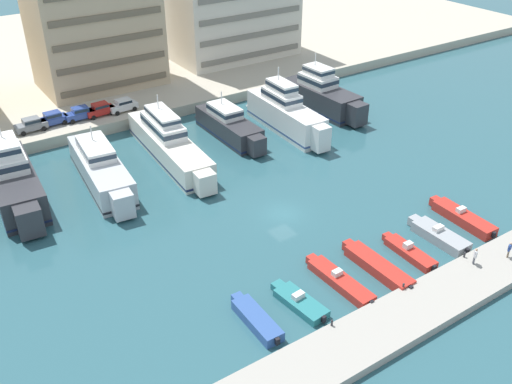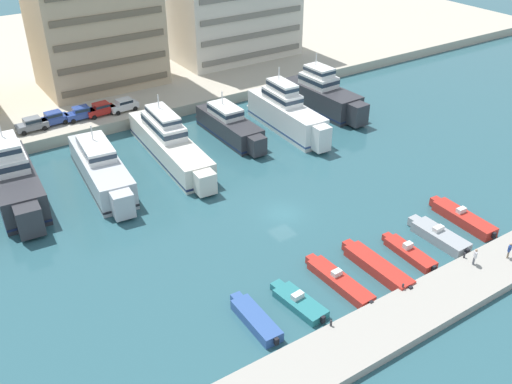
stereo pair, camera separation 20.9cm
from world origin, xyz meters
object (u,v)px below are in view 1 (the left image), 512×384
object	(u,v)px
yacht_charcoal_mid_right	(322,95)
motorboat_red_center_left	(377,266)
car_blue_left	(52,118)
motorboat_blue_far_left	(256,319)
yacht_white_center_right	(286,114)
motorboat_red_mid_right	(462,217)
car_red_center_left	(100,109)
car_grey_far_left	(31,124)
motorboat_grey_center_right	(439,235)
yacht_charcoal_left	(14,180)
motorboat_red_mid_left	(339,280)
motorboat_red_center	(409,252)
motorboat_teal_left	(299,302)
pedestrian_far_side	(475,255)
yacht_silver_mid_left	(101,169)
car_white_center	(123,105)
yacht_charcoal_center	(229,126)
car_blue_mid_left	(80,113)
pedestrian_near_edge	(510,248)
yacht_ivory_center_left	(169,143)

from	to	relation	value
yacht_charcoal_mid_right	motorboat_red_center_left	bearing A→B (deg)	-121.69
motorboat_red_center_left	car_blue_left	world-z (taller)	car_blue_left
motorboat_blue_far_left	car_blue_left	bearing A→B (deg)	93.51
yacht_white_center_right	motorboat_red_mid_right	xyz separation A→B (m)	(1.82, -28.95, -1.95)
motorboat_red_mid_right	car_red_center_left	xyz separation A→B (m)	(-22.72, 44.60, 2.03)
car_grey_far_left	car_red_center_left	bearing A→B (deg)	-0.38
motorboat_blue_far_left	motorboat_grey_center_right	distance (m)	21.83
yacht_charcoal_left	motorboat_red_mid_left	world-z (taller)	yacht_charcoal_left
motorboat_blue_far_left	motorboat_red_center	distance (m)	17.47
motorboat_blue_far_left	motorboat_red_center	bearing A→B (deg)	-1.68
motorboat_teal_left	motorboat_red_center	bearing A→B (deg)	-1.14
car_blue_left	pedestrian_far_side	xyz separation A→B (m)	(23.39, -51.01, -0.74)
yacht_charcoal_left	motorboat_red_mid_left	bearing A→B (deg)	-56.88
motorboat_grey_center_right	motorboat_red_center_left	bearing A→B (deg)	-179.09
yacht_silver_mid_left	car_white_center	size ratio (longest dim) A/B	4.34
yacht_white_center_right	motorboat_blue_far_left	size ratio (longest dim) A/B	2.62
car_blue_left	yacht_silver_mid_left	bearing A→B (deg)	-87.65
yacht_silver_mid_left	motorboat_red_center_left	xyz separation A→B (m)	(15.34, -29.76, -1.41)
motorboat_teal_left	car_blue_left	distance (m)	46.43
motorboat_blue_far_left	car_blue_left	distance (m)	45.72
yacht_charcoal_center	motorboat_blue_far_left	xyz separation A→B (m)	(-16.92, -31.88, -1.22)
yacht_white_center_right	motorboat_red_center	bearing A→B (deg)	-103.48
motorboat_blue_far_left	motorboat_teal_left	size ratio (longest dim) A/B	1.05
yacht_charcoal_left	yacht_charcoal_mid_right	bearing A→B (deg)	1.33
motorboat_red_center	car_blue_mid_left	bearing A→B (deg)	109.86
motorboat_red_center_left	car_white_center	xyz separation A→B (m)	(-6.17, 45.24, 2.07)
motorboat_teal_left	yacht_silver_mid_left	bearing A→B (deg)	102.32
yacht_charcoal_left	pedestrian_near_edge	size ratio (longest dim) A/B	10.63
yacht_charcoal_mid_right	motorboat_red_center	xyz separation A→B (m)	(-15.95, -32.72, -1.98)
yacht_white_center_right	car_red_center_left	xyz separation A→B (m)	(-20.90, 15.65, 0.08)
yacht_ivory_center_left	car_blue_mid_left	xyz separation A→B (m)	(-6.47, 14.35, 0.47)
yacht_charcoal_center	motorboat_red_center	size ratio (longest dim) A/B	2.23
yacht_charcoal_center	car_blue_left	size ratio (longest dim) A/B	3.54
yacht_ivory_center_left	motorboat_red_mid_left	distance (m)	31.08
car_blue_left	car_white_center	bearing A→B (deg)	-4.94
yacht_charcoal_left	yacht_ivory_center_left	bearing A→B (deg)	-0.72
motorboat_grey_center_right	car_blue_left	size ratio (longest dim) A/B	1.72
motorboat_red_mid_left	pedestrian_near_edge	world-z (taller)	pedestrian_near_edge
motorboat_red_center	yacht_charcoal_mid_right	bearing A→B (deg)	64.01
motorboat_red_center	car_grey_far_left	size ratio (longest dim) A/B	1.60
motorboat_teal_left	car_blue_mid_left	distance (m)	45.70
motorboat_blue_far_left	motorboat_teal_left	world-z (taller)	motorboat_teal_left
yacht_white_center_right	pedestrian_near_edge	xyz separation A→B (m)	(-0.52, -35.99, -0.69)
motorboat_red_mid_left	pedestrian_far_side	xyz separation A→B (m)	(11.60, -5.37, 1.40)
yacht_ivory_center_left	yacht_white_center_right	world-z (taller)	yacht_white_center_right
yacht_charcoal_mid_right	motorboat_grey_center_right	xyz separation A→B (m)	(-11.58, -32.58, -1.84)
yacht_charcoal_left	car_red_center_left	xyz separation A→B (m)	(15.12, 13.92, 0.09)
yacht_silver_mid_left	car_red_center_left	size ratio (longest dim) A/B	4.35
yacht_charcoal_center	motorboat_red_mid_left	size ratio (longest dim) A/B	1.78
yacht_white_center_right	yacht_silver_mid_left	bearing A→B (deg)	-179.61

